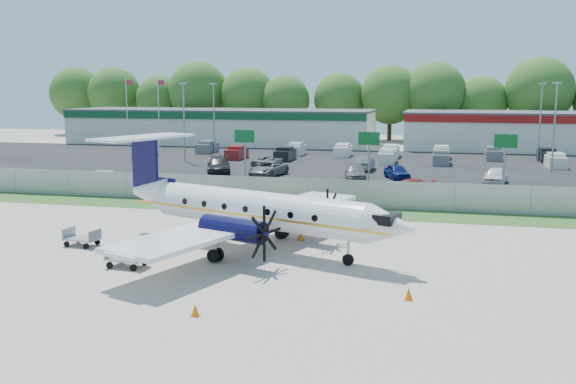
% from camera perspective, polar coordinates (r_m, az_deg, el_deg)
% --- Properties ---
extents(ground, '(170.00, 170.00, 0.00)m').
position_cam_1_polar(ground, '(33.72, -2.39, -5.47)').
color(ground, '#B3A597').
rests_on(ground, ground).
extents(grass_verge, '(170.00, 4.00, 0.02)m').
position_cam_1_polar(grass_verge, '(45.09, 1.78, -1.67)').
color(grass_verge, '#2D561E').
rests_on(grass_verge, ground).
extents(access_road, '(170.00, 8.00, 0.02)m').
position_cam_1_polar(access_road, '(51.85, 3.35, -0.23)').
color(access_road, black).
rests_on(access_road, ground).
extents(parking_lot, '(170.00, 32.00, 0.02)m').
position_cam_1_polar(parking_lot, '(72.42, 6.29, 2.46)').
color(parking_lot, black).
rests_on(parking_lot, ground).
extents(perimeter_fence, '(120.00, 0.06, 1.99)m').
position_cam_1_polar(perimeter_fence, '(46.84, 2.28, -0.02)').
color(perimeter_fence, gray).
rests_on(perimeter_fence, ground).
extents(building_west, '(46.40, 12.40, 5.24)m').
position_cam_1_polar(building_west, '(99.15, -5.99, 5.83)').
color(building_west, silver).
rests_on(building_west, ground).
extents(building_east, '(44.40, 12.40, 5.24)m').
position_cam_1_polar(building_east, '(95.06, 23.88, 4.94)').
color(building_east, silver).
rests_on(building_east, ground).
extents(sign_left, '(1.80, 0.26, 5.00)m').
position_cam_1_polar(sign_left, '(57.06, -3.87, 4.29)').
color(sign_left, gray).
rests_on(sign_left, ground).
extents(sign_mid, '(1.80, 0.26, 5.00)m').
position_cam_1_polar(sign_mid, '(54.81, 7.21, 4.03)').
color(sign_mid, gray).
rests_on(sign_mid, ground).
extents(sign_right, '(1.80, 0.26, 5.00)m').
position_cam_1_polar(sign_right, '(54.72, 18.75, 3.60)').
color(sign_right, gray).
rests_on(sign_right, ground).
extents(flagpole_west, '(1.06, 0.12, 10.00)m').
position_cam_1_polar(flagpole_west, '(97.35, -14.09, 7.31)').
color(flagpole_west, white).
rests_on(flagpole_west, ground).
extents(flagpole_east, '(1.06, 0.12, 10.00)m').
position_cam_1_polar(flagpole_east, '(95.15, -11.40, 7.37)').
color(flagpole_east, white).
rests_on(flagpole_east, ground).
extents(light_pole_nw, '(0.90, 0.35, 9.09)m').
position_cam_1_polar(light_pole_nw, '(75.22, -9.23, 6.64)').
color(light_pole_nw, gray).
rests_on(light_pole_nw, ground).
extents(light_pole_ne, '(0.90, 0.35, 9.09)m').
position_cam_1_polar(light_pole_ne, '(70.30, 22.63, 5.87)').
color(light_pole_ne, gray).
rests_on(light_pole_ne, ground).
extents(light_pole_sw, '(0.90, 0.35, 9.09)m').
position_cam_1_polar(light_pole_sw, '(84.53, -6.61, 6.99)').
color(light_pole_sw, gray).
rests_on(light_pole_sw, ground).
extents(light_pole_se, '(0.90, 0.35, 9.09)m').
position_cam_1_polar(light_pole_se, '(80.18, 21.52, 6.28)').
color(light_pole_se, gray).
rests_on(light_pole_se, ground).
extents(tree_line, '(112.00, 6.00, 14.00)m').
position_cam_1_polar(tree_line, '(106.07, 8.62, 4.58)').
color(tree_line, '#315E1B').
rests_on(tree_line, ground).
extents(aircraft, '(18.66, 18.17, 5.73)m').
position_cam_1_polar(aircraft, '(34.09, -3.19, -1.50)').
color(aircraft, white).
rests_on(aircraft, ground).
extents(pushback_tug, '(2.20, 1.58, 1.17)m').
position_cam_1_polar(pushback_tug, '(36.56, -7.34, -3.46)').
color(pushback_tug, white).
rests_on(pushback_tug, ground).
extents(baggage_cart_near, '(1.92, 1.29, 0.95)m').
position_cam_1_polar(baggage_cart_near, '(36.90, -17.85, -3.92)').
color(baggage_cart_near, gray).
rests_on(baggage_cart_near, ground).
extents(baggage_cart_far, '(1.94, 1.27, 0.97)m').
position_cam_1_polar(baggage_cart_far, '(32.06, -14.12, -5.70)').
color(baggage_cart_far, gray).
rests_on(baggage_cart_far, ground).
extents(cone_nose, '(0.37, 0.37, 0.52)m').
position_cam_1_polar(cone_nose, '(26.97, 10.67, -8.91)').
color(cone_nose, orange).
rests_on(cone_nose, ground).
extents(cone_port_wing, '(0.34, 0.34, 0.49)m').
position_cam_1_polar(cone_port_wing, '(24.99, -8.25, -10.37)').
color(cone_port_wing, orange).
rests_on(cone_port_wing, ground).
extents(cone_starboard_wing, '(0.42, 0.42, 0.59)m').
position_cam_1_polar(cone_starboard_wing, '(36.55, 1.15, -3.85)').
color(cone_starboard_wing, orange).
rests_on(cone_starboard_wing, ground).
extents(road_car_west, '(5.12, 2.91, 1.64)m').
position_cam_1_polar(road_car_west, '(57.29, -15.71, 0.34)').
color(road_car_west, silver).
rests_on(road_car_west, ground).
extents(road_car_mid, '(4.65, 2.32, 1.30)m').
position_cam_1_polar(road_car_mid, '(52.47, 10.48, -0.27)').
color(road_car_mid, maroon).
rests_on(road_car_mid, ground).
extents(parked_car_a, '(4.02, 6.01, 1.62)m').
position_cam_1_polar(parked_car_a, '(64.64, -6.17, 1.63)').
color(parked_car_a, black).
rests_on(parked_car_a, ground).
extents(parked_car_b, '(3.42, 5.50, 1.42)m').
position_cam_1_polar(parked_car_b, '(62.71, -1.78, 1.44)').
color(parked_car_b, '#595B5E').
rests_on(parked_car_b, ground).
extents(parked_car_c, '(2.70, 4.95, 1.36)m').
position_cam_1_polar(parked_car_c, '(60.62, 6.00, 1.12)').
color(parked_car_c, '#595B5E').
rests_on(parked_car_c, ground).
extents(parked_car_d, '(3.09, 4.40, 1.39)m').
position_cam_1_polar(parked_car_d, '(61.37, 9.64, 1.14)').
color(parked_car_d, navy).
rests_on(parked_car_d, ground).
extents(parked_car_e, '(2.69, 4.68, 1.50)m').
position_cam_1_polar(parked_car_e, '(60.39, 17.92, 0.68)').
color(parked_car_e, silver).
rests_on(parked_car_e, ground).
extents(parked_car_f, '(3.01, 5.10, 1.33)m').
position_cam_1_polar(parked_car_f, '(69.34, -1.75, 2.20)').
color(parked_car_f, '#595B5E').
rests_on(parked_car_f, ground).
extents(parked_car_g, '(1.70, 4.49, 1.46)m').
position_cam_1_polar(parked_car_g, '(67.20, 6.85, 1.91)').
color(parked_car_g, '#595B5E').
rests_on(parked_car_g, ground).
extents(far_parking_rows, '(56.00, 10.00, 1.60)m').
position_cam_1_polar(far_parking_rows, '(77.35, 6.76, 2.88)').
color(far_parking_rows, gray).
rests_on(far_parking_rows, ground).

